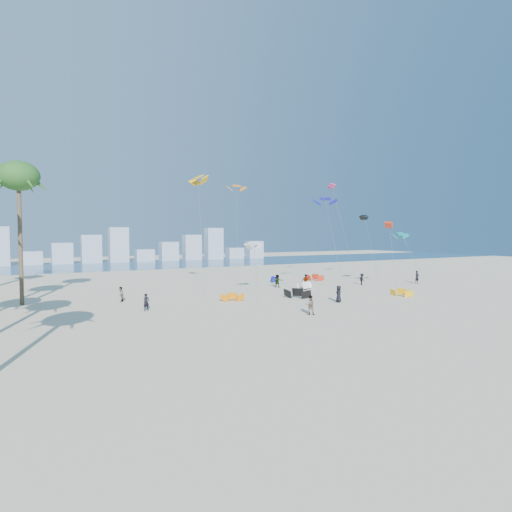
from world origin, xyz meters
TOP-DOWN VIEW (x-y plane):
  - ground at (0.00, 0.00)m, footprint 220.00×220.00m
  - ocean at (0.00, 72.00)m, footprint 220.00×220.00m
  - kitesurfer_near at (-9.23, 14.01)m, footprint 0.65×0.53m
  - kitesurfer_mid at (2.53, 5.56)m, footprint 1.01×0.98m
  - kitesurfers_far at (11.23, 18.56)m, footprint 39.83×14.20m
  - grounded_kites at (11.02, 18.44)m, footprint 21.46×20.71m
  - flying_kites at (13.13, 23.28)m, footprint 31.04×23.45m
  - distant_skyline at (-1.19, 82.00)m, footprint 85.00×3.00m

SIDE VIEW (x-z plane):
  - ground at x=0.00m, z-range 0.00..0.00m
  - ocean at x=0.00m, z-range 0.01..0.01m
  - grounded_kites at x=11.02m, z-range -0.04..0.91m
  - kitesurfer_near at x=-9.23m, z-range 0.00..1.56m
  - kitesurfer_mid at x=2.53m, z-range 0.00..1.65m
  - kitesurfers_far at x=11.23m, z-range -0.10..1.79m
  - distant_skyline at x=-1.19m, z-range -1.11..7.29m
  - flying_kites at x=13.13m, z-range 3.60..18.40m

